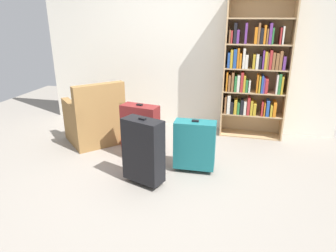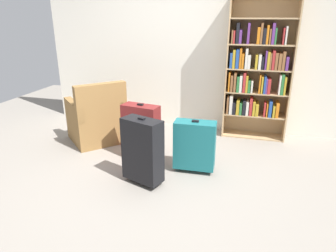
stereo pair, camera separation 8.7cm
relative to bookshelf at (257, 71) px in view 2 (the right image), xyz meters
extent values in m
plane|color=gray|center=(-1.07, -1.73, -0.99)|extent=(8.14, 8.14, 0.00)
cube|color=silver|center=(-1.07, 0.22, 0.31)|extent=(4.65, 0.10, 2.60)
cube|color=tan|center=(-0.42, -0.01, 0.03)|extent=(0.02, 0.32, 2.04)
cube|color=tan|center=(0.47, -0.01, 0.03)|extent=(0.02, 0.32, 2.04)
cube|color=tan|center=(0.02, 0.14, 0.03)|extent=(0.91, 0.02, 2.04)
cube|color=tan|center=(0.02, -0.01, -0.98)|extent=(0.87, 0.30, 0.02)
cube|color=tan|center=(0.02, -0.01, -0.64)|extent=(0.87, 0.30, 0.02)
cube|color=tan|center=(0.02, -0.01, -0.30)|extent=(0.87, 0.30, 0.02)
cube|color=tan|center=(0.02, -0.01, 0.04)|extent=(0.87, 0.30, 0.02)
cube|color=tan|center=(0.02, -0.01, 0.37)|extent=(0.87, 0.30, 0.02)
cube|color=tan|center=(0.02, -0.01, 0.71)|extent=(0.87, 0.30, 0.02)
cube|color=brown|center=(-0.37, -0.05, -0.51)|extent=(0.03, 0.21, 0.25)
cube|color=silver|center=(-0.32, -0.06, -0.50)|extent=(0.04, 0.21, 0.27)
cube|color=black|center=(-0.27, -0.04, -0.55)|extent=(0.04, 0.24, 0.17)
cube|color=gold|center=(-0.22, -0.05, -0.53)|extent=(0.04, 0.22, 0.21)
cube|color=#2D7238|center=(-0.18, -0.02, -0.55)|extent=(0.04, 0.27, 0.18)
cube|color=black|center=(-0.13, -0.06, -0.53)|extent=(0.04, 0.19, 0.21)
cube|color=silver|center=(-0.08, -0.03, -0.53)|extent=(0.04, 0.25, 0.20)
cube|color=#B22D2D|center=(-0.04, -0.05, -0.51)|extent=(0.04, 0.21, 0.26)
cube|color=gold|center=(0.01, -0.03, -0.53)|extent=(0.03, 0.25, 0.21)
cube|color=gold|center=(0.06, -0.03, -0.55)|extent=(0.04, 0.26, 0.17)
cube|color=#B22D2D|center=(0.16, -0.06, -0.53)|extent=(0.02, 0.19, 0.20)
cube|color=orange|center=(0.19, -0.06, -0.54)|extent=(0.02, 0.20, 0.20)
cube|color=#264C99|center=(0.24, -0.06, -0.52)|extent=(0.04, 0.19, 0.23)
cube|color=gold|center=(0.29, -0.05, -0.55)|extent=(0.03, 0.21, 0.17)
cube|color=orange|center=(0.33, -0.04, -0.53)|extent=(0.04, 0.23, 0.21)
cube|color=orange|center=(-0.37, -0.03, -0.16)|extent=(0.02, 0.26, 0.28)
cube|color=brown|center=(-0.33, -0.03, -0.18)|extent=(0.03, 0.26, 0.23)
cube|color=brown|center=(-0.29, -0.05, -0.16)|extent=(0.03, 0.22, 0.27)
cube|color=#2D7238|center=(-0.24, -0.04, -0.18)|extent=(0.04, 0.23, 0.22)
cube|color=silver|center=(-0.20, -0.03, -0.18)|extent=(0.04, 0.26, 0.24)
cube|color=#B22D2D|center=(-0.16, -0.05, -0.15)|extent=(0.04, 0.22, 0.28)
cube|color=gold|center=(-0.12, -0.05, -0.17)|extent=(0.03, 0.21, 0.24)
cube|color=#2D7238|center=(-0.09, -0.05, -0.21)|extent=(0.03, 0.22, 0.17)
cube|color=silver|center=(-0.05, -0.06, -0.21)|extent=(0.03, 0.19, 0.17)
cube|color=orange|center=(0.06, -0.07, -0.17)|extent=(0.02, 0.18, 0.26)
cube|color=gold|center=(0.09, -0.06, -0.18)|extent=(0.02, 0.20, 0.24)
cube|color=#264C99|center=(0.13, -0.03, -0.17)|extent=(0.03, 0.26, 0.24)
cube|color=#66337F|center=(0.15, -0.04, -0.19)|extent=(0.02, 0.24, 0.22)
cube|color=#B22D2D|center=(0.18, -0.03, -0.19)|extent=(0.04, 0.26, 0.21)
cube|color=silver|center=(0.32, -0.06, -0.16)|extent=(0.02, 0.19, 0.27)
cube|color=#2D7238|center=(0.36, -0.03, -0.15)|extent=(0.04, 0.26, 0.28)
cube|color=gold|center=(0.39, -0.06, -0.17)|extent=(0.03, 0.21, 0.25)
cube|color=#264C99|center=(-0.36, -0.03, 0.15)|extent=(0.03, 0.25, 0.21)
cube|color=gold|center=(-0.33, -0.06, 0.17)|extent=(0.03, 0.20, 0.26)
cube|color=#264C99|center=(-0.28, -0.04, 0.18)|extent=(0.04, 0.24, 0.26)
cube|color=orange|center=(-0.24, -0.05, 0.18)|extent=(0.03, 0.22, 0.28)
cube|color=orange|center=(-0.20, -0.04, 0.15)|extent=(0.03, 0.24, 0.21)
cube|color=silver|center=(-0.16, -0.06, 0.18)|extent=(0.03, 0.20, 0.28)
cube|color=silver|center=(-0.12, -0.04, 0.14)|extent=(0.04, 0.24, 0.19)
cube|color=gold|center=(-0.02, -0.06, 0.14)|extent=(0.03, 0.20, 0.20)
cube|color=silver|center=(0.03, -0.04, 0.15)|extent=(0.04, 0.24, 0.20)
cube|color=black|center=(0.07, -0.06, 0.13)|extent=(0.03, 0.19, 0.18)
cube|color=#66337F|center=(0.10, -0.07, 0.17)|extent=(0.02, 0.18, 0.25)
cube|color=gold|center=(0.14, -0.07, 0.17)|extent=(0.03, 0.18, 0.24)
cube|color=brown|center=(0.17, -0.06, 0.16)|extent=(0.02, 0.20, 0.23)
cube|color=#B22D2D|center=(0.20, -0.03, 0.18)|extent=(0.03, 0.25, 0.26)
cube|color=brown|center=(0.24, -0.03, 0.16)|extent=(0.04, 0.25, 0.23)
cube|color=brown|center=(0.29, -0.04, 0.16)|extent=(0.04, 0.24, 0.22)
cube|color=brown|center=(0.33, -0.07, 0.17)|extent=(0.04, 0.18, 0.25)
cube|color=#66337F|center=(0.38, -0.06, 0.14)|extent=(0.04, 0.20, 0.18)
cube|color=brown|center=(-0.37, -0.03, 0.48)|extent=(0.02, 0.27, 0.18)
cube|color=#B22D2D|center=(-0.34, -0.06, 0.47)|extent=(0.02, 0.20, 0.17)
cube|color=black|center=(-0.30, -0.03, 0.52)|extent=(0.04, 0.25, 0.27)
cube|color=#66337F|center=(-0.26, -0.07, 0.48)|extent=(0.03, 0.18, 0.18)
cube|color=#66337F|center=(-0.16, -0.02, 0.52)|extent=(0.03, 0.27, 0.27)
cube|color=orange|center=(-0.03, -0.05, 0.49)|extent=(0.04, 0.21, 0.22)
cube|color=brown|center=(0.01, -0.06, 0.52)|extent=(0.03, 0.21, 0.27)
cube|color=black|center=(0.05, -0.06, 0.49)|extent=(0.04, 0.19, 0.21)
cube|color=orange|center=(0.09, -0.05, 0.51)|extent=(0.03, 0.22, 0.25)
cube|color=brown|center=(0.13, -0.04, 0.49)|extent=(0.02, 0.23, 0.20)
cube|color=#66337F|center=(0.16, -0.03, 0.52)|extent=(0.04, 0.26, 0.27)
cube|color=#2D7238|center=(0.19, -0.05, 0.49)|extent=(0.02, 0.22, 0.21)
cube|color=#B22D2D|center=(0.29, -0.04, 0.49)|extent=(0.02, 0.25, 0.21)
cube|color=silver|center=(0.33, -0.03, 0.50)|extent=(0.02, 0.26, 0.23)
cube|color=olive|center=(-2.20, -0.77, -0.79)|extent=(0.99, 0.99, 0.40)
cube|color=tan|center=(-2.20, -0.77, -0.55)|extent=(0.76, 0.76, 0.08)
cube|color=olive|center=(-1.99, -0.97, -0.34)|extent=(0.57, 0.59, 0.50)
cube|color=olive|center=(-1.99, -0.56, -0.48)|extent=(0.58, 0.55, 0.22)
cube|color=olive|center=(-2.41, -0.99, -0.48)|extent=(0.58, 0.55, 0.22)
cylinder|color=red|center=(-1.72, -0.87, -0.95)|extent=(0.08, 0.08, 0.10)
torus|color=red|center=(-1.67, -0.87, -0.94)|extent=(0.06, 0.01, 0.06)
cube|color=#19666B|center=(-0.63, -1.34, -0.66)|extent=(0.48, 0.23, 0.56)
cube|color=black|center=(-0.63, -1.34, -0.37)|extent=(0.08, 0.05, 0.02)
cylinder|color=black|center=(-0.80, -1.35, -0.97)|extent=(0.05, 0.05, 0.05)
cylinder|color=black|center=(-0.47, -1.34, -0.97)|extent=(0.05, 0.05, 0.05)
cube|color=black|center=(-1.12, -1.77, -0.60)|extent=(0.48, 0.34, 0.69)
cube|color=black|center=(-1.12, -1.77, -0.24)|extent=(0.08, 0.06, 0.02)
cylinder|color=black|center=(-1.26, -1.72, -0.97)|extent=(0.06, 0.06, 0.05)
cylinder|color=black|center=(-0.97, -1.82, -0.97)|extent=(0.06, 0.06, 0.05)
cube|color=maroon|center=(-1.35, -1.19, -0.61)|extent=(0.49, 0.28, 0.66)
cube|color=black|center=(-1.35, -1.19, -0.27)|extent=(0.08, 0.05, 0.02)
cylinder|color=black|center=(-1.51, -1.16, -0.97)|extent=(0.06, 0.06, 0.05)
cylinder|color=black|center=(-1.19, -1.22, -0.97)|extent=(0.06, 0.06, 0.05)
camera|label=1|loc=(-0.16, -4.55, 0.75)|focal=32.40mm
camera|label=2|loc=(-0.08, -4.53, 0.75)|focal=32.40mm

